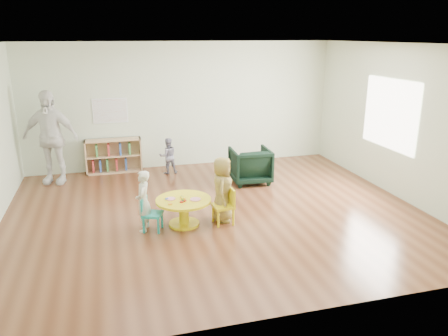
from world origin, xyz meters
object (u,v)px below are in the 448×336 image
activity_table (184,207)px  kid_chair_right (226,204)px  bookshelf (113,156)px  child_left (143,201)px  child_right (222,189)px  toddler (168,156)px  kid_chair_left (150,213)px  adult_caretaker (50,137)px  armchair (250,165)px

activity_table → kid_chair_right: size_ratio=1.48×
bookshelf → child_left: (0.37, -3.24, 0.12)m
child_right → kid_chair_right: bearing=-148.1°
child_left → toddler: child_left is taller
activity_table → toddler: 2.79m
kid_chair_left → toddler: size_ratio=0.68×
child_left → adult_caretaker: bearing=-137.9°
kid_chair_left → armchair: armchair is taller
toddler → activity_table: bearing=82.5°
armchair → kid_chair_right: bearing=63.5°
kid_chair_left → child_right: (1.18, 0.07, 0.25)m
child_left → child_right: (1.27, 0.04, 0.06)m
child_left → adult_caretaker: size_ratio=0.51×
activity_table → kid_chair_left: size_ratio=1.64×
child_right → adult_caretaker: 4.01m
armchair → child_right: child_right is taller
armchair → child_left: bearing=40.0°
activity_table → child_left: 0.66m
child_right → toddler: size_ratio=1.36×
child_left → toddler: (0.79, 2.81, -0.09)m
kid_chair_right → child_left: (-1.30, 0.08, 0.16)m
bookshelf → activity_table: bearing=-72.7°
kid_chair_right → child_left: child_left is taller
armchair → activity_table: bearing=48.5°
activity_table → child_right: (0.64, 0.01, 0.23)m
armchair → toddler: 1.86m
toddler → adult_caretaker: size_ratio=0.42×
activity_table → bookshelf: bearing=107.3°
bookshelf → adult_caretaker: bearing=-161.1°
child_right → kid_chair_left: bearing=113.5°
child_left → adult_caretaker: (-1.57, 2.83, 0.47)m
activity_table → toddler: toddler is taller
bookshelf → adult_caretaker: (-1.20, -0.41, 0.59)m
armchair → kid_chair_left: bearing=41.6°
kid_chair_left → bookshelf: (-0.46, 3.28, 0.08)m
kid_chair_left → armchair: size_ratio=0.68×
bookshelf → kid_chair_left: bearing=-82.0°
kid_chair_left → toddler: (0.70, 2.84, 0.11)m
bookshelf → child_right: size_ratio=1.11×
armchair → adult_caretaker: (-3.91, 1.06, 0.59)m
kid_chair_right → toddler: toddler is taller
activity_table → child_left: child_left is taller
child_left → child_right: child_right is taller
kid_chair_right → armchair: size_ratio=0.75×
kid_chair_left → armchair: 2.88m
kid_chair_right → toddler: size_ratio=0.75×
child_left → armchair: bearing=140.3°
adult_caretaker → activity_table: bearing=-34.9°
kid_chair_left → toddler: bearing=-172.3°
kid_chair_right → armchair: 2.12m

